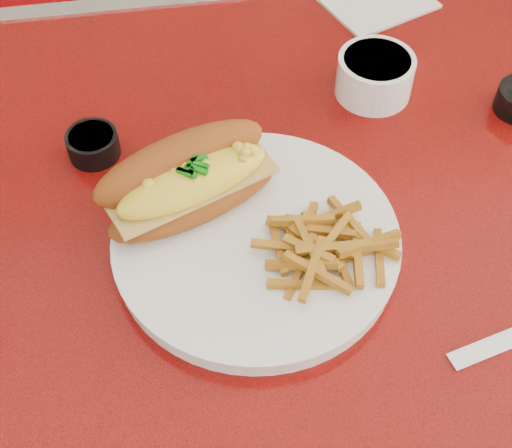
{
  "coord_description": "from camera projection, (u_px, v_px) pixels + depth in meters",
  "views": [
    {
      "loc": [
        -0.2,
        -0.46,
        1.35
      ],
      "look_at": [
        -0.13,
        -0.04,
        0.81
      ],
      "focal_mm": 50.0,
      "sensor_mm": 36.0,
      "label": 1
    }
  ],
  "objects": [
    {
      "name": "booth_bench_far",
      "position": [
        253.0,
        70.0,
        1.63
      ],
      "size": [
        1.2,
        0.51,
        0.9
      ],
      "color": "maroon",
      "rests_on": "ground"
    },
    {
      "name": "diner_table",
      "position": [
        355.0,
        288.0,
        0.88
      ],
      "size": [
        1.23,
        0.83,
        0.77
      ],
      "color": "red",
      "rests_on": "ground"
    },
    {
      "name": "mac_hoagie",
      "position": [
        189.0,
        180.0,
        0.7
      ],
      "size": [
        0.21,
        0.15,
        0.08
      ],
      "rotation": [
        0.0,
        0.0,
        0.38
      ],
      "color": "#914817",
      "rests_on": "dinner_plate"
    },
    {
      "name": "dinner_plate",
      "position": [
        256.0,
        242.0,
        0.71
      ],
      "size": [
        0.31,
        0.31,
        0.02
      ],
      "rotation": [
        0.0,
        0.0,
        0.07
      ],
      "color": "white",
      "rests_on": "diner_table"
    },
    {
      "name": "gravy_ramekin",
      "position": [
        375.0,
        75.0,
        0.84
      ],
      "size": [
        0.12,
        0.12,
        0.05
      ],
      "rotation": [
        0.0,
        0.0,
        0.35
      ],
      "color": "white",
      "rests_on": "diner_table"
    },
    {
      "name": "fries_pile",
      "position": [
        326.0,
        245.0,
        0.68
      ],
      "size": [
        0.13,
        0.12,
        0.03
      ],
      "primitive_type": null,
      "rotation": [
        0.0,
        0.0,
        0.35
      ],
      "color": "orange",
      "rests_on": "dinner_plate"
    },
    {
      "name": "sauce_cup_left",
      "position": [
        93.0,
        144.0,
        0.79
      ],
      "size": [
        0.08,
        0.08,
        0.03
      ],
      "rotation": [
        0.0,
        0.0,
        -0.42
      ],
      "color": "black",
      "rests_on": "diner_table"
    },
    {
      "name": "fork",
      "position": [
        317.0,
        201.0,
        0.73
      ],
      "size": [
        0.02,
        0.15,
        0.0
      ],
      "rotation": [
        0.0,
        0.0,
        1.5
      ],
      "color": "#BCBCC1",
      "rests_on": "dinner_plate"
    }
  ]
}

